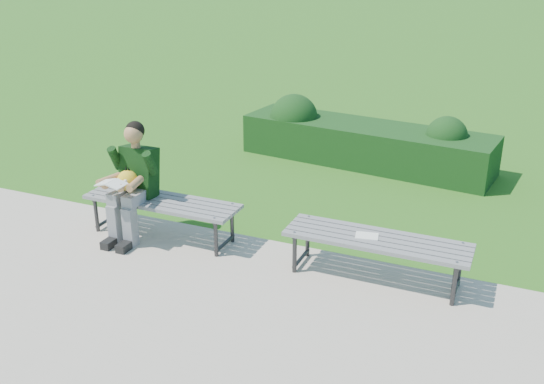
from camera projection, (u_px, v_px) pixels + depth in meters
ground at (267, 241)px, 6.85m from camera, size 80.00×80.00×0.00m
walkway at (188, 321)px, 5.36m from camera, size 30.00×3.50×0.02m
hedge at (359, 139)px, 9.27m from camera, size 3.92×1.43×0.95m
bench_left at (162, 204)px, 6.78m from camera, size 1.80×0.50×0.46m
bench_right at (377, 243)px, 5.89m from camera, size 1.80×0.50×0.46m
seated_boy at (132, 178)px, 6.70m from camera, size 0.56×0.76×1.31m
paper_sheet at (367, 236)px, 5.90m from camera, size 0.25×0.20×0.01m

